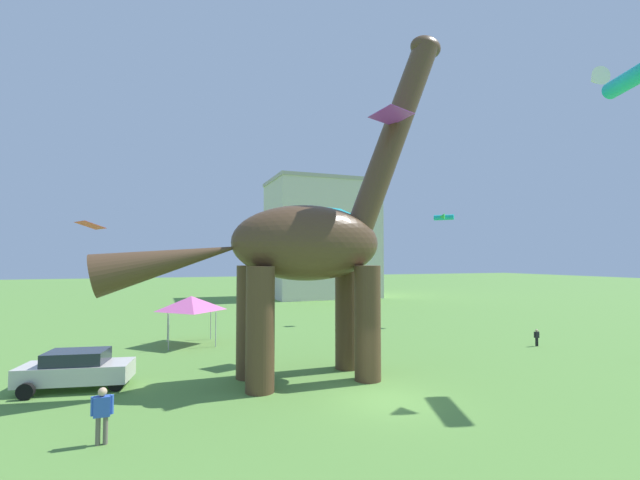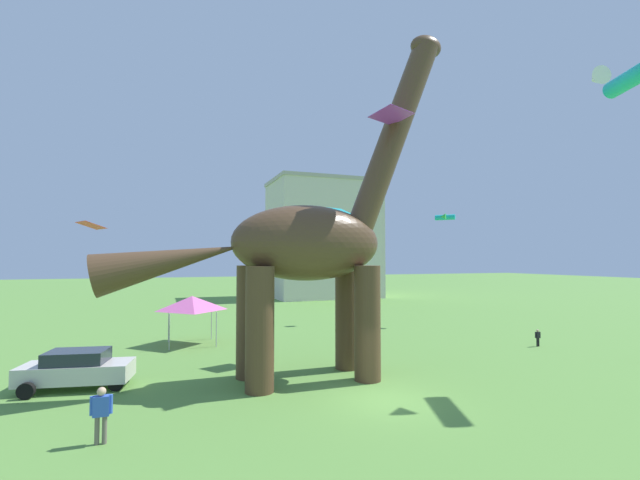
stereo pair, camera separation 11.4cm
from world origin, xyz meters
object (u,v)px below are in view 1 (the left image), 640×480
Objects in this scene: kite_mid_left at (391,115)px; kite_mid_right at (336,211)px; kite_near_high at (443,217)px; kite_drifting at (624,79)px; festival_canopy_tent at (191,303)px; person_near_flyer at (537,336)px; person_photographer at (102,410)px; parked_sedan_left at (77,369)px; dinosaur_sculpture at (306,243)px; kite_near_low at (90,225)px; kite_high_right at (344,248)px.

kite_mid_right is (-0.89, 4.42, -3.98)m from kite_mid_left.
kite_drifting is at bearing -99.55° from kite_near_high.
festival_canopy_tent is 25.54m from kite_drifting.
kite_mid_right reaches higher than person_near_flyer.
person_photographer is at bearing 3.04° from person_near_flyer.
festival_canopy_tent is (5.06, 8.02, 1.74)m from parked_sedan_left.
person_near_flyer is 14.72m from kite_mid_right.
kite_mid_left is at bearing -3.24° from parked_sedan_left.
parked_sedan_left is (-9.28, 1.95, -5.23)m from dinosaur_sculpture.
kite_mid_left is 15.70m from kite_near_low.
kite_mid_left is at bearing -78.56° from kite_mid_right.
kite_near_high reaches higher than person_photographer.
parked_sedan_left is 1.41× the size of festival_canopy_tent.
person_near_flyer is 26.06m from kite_near_low.
kite_drifting is at bearing -41.55° from festival_canopy_tent.
kite_mid_right is at bearing -43.75° from festival_canopy_tent.
kite_near_high is (20.17, 1.62, 6.25)m from festival_canopy_tent.
dinosaur_sculpture reaches higher than kite_mid_left.
kite_drifting is 14.47m from kite_mid_right.
kite_high_right is at bearing 50.34° from dinosaur_sculpture.
person_photographer reaches higher than person_near_flyer.
kite_drifting is at bearing -24.07° from kite_mid_left.
kite_near_low is at bearing -21.13° from person_near_flyer.
parked_sedan_left is 14.09m from kite_mid_right.
parked_sedan_left is at bearing 166.44° from kite_mid_left.
person_near_flyer is at bearing -124.69° from person_photographer.
kite_drifting is (-2.44, -7.35, 12.73)m from person_near_flyer.
kite_drifting reaches higher than person_near_flyer.
kite_near_low is (-25.37, -5.71, -1.79)m from kite_near_high.
kite_mid_left is 0.73× the size of kite_drifting.
parked_sedan_left is 2.76× the size of person_photographer.
person_near_flyer is at bearing -5.66° from kite_mid_right.
kite_mid_right reaches higher than festival_canopy_tent.
person_photographer is 14.68m from kite_mid_right.
festival_canopy_tent is 1.89× the size of kite_near_high.
parked_sedan_left is at bearing -12.17° from person_near_flyer.
kite_near_low reaches higher than kite_high_right.
kite_near_low is (-13.13, 7.07, -4.89)m from kite_mid_left.
kite_mid_right reaches higher than parked_sedan_left.
dinosaur_sculpture reaches higher than kite_near_high.
festival_canopy_tent is 1.56× the size of kite_mid_right.
parked_sedan_left is 26.68m from kite_drifting.
festival_canopy_tent is 21.18m from kite_near_high.
kite_near_high is (0.41, 9.62, 8.17)m from person_near_flyer.
kite_mid_right reaches higher than person_photographer.
kite_high_right reaches higher than festival_canopy_tent.
kite_mid_right is at bearing 140.05° from kite_drifting.
festival_canopy_tent reaches higher than person_photographer.
kite_near_low is at bearing 167.79° from kite_mid_right.
dinosaur_sculpture is 5.64× the size of kite_drifting.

